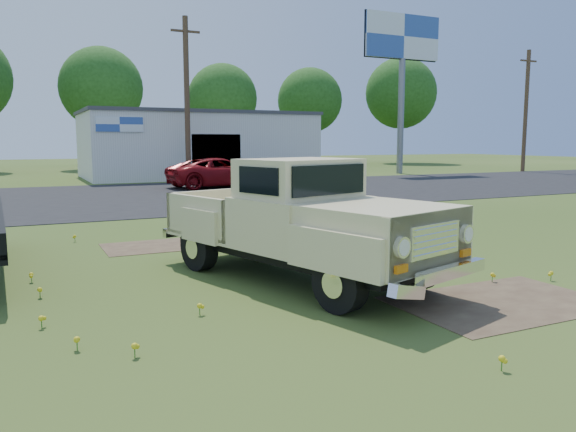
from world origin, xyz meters
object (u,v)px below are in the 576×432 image
(billboard, at_px, (402,51))
(red_pickup, at_px, (220,173))
(dark_sedan, at_px, (266,171))
(vintage_pickup_truck, at_px, (299,220))

(billboard, height_order, red_pickup, billboard)
(billboard, relative_size, red_pickup, 2.12)
(red_pickup, distance_m, dark_sedan, 3.64)
(vintage_pickup_truck, distance_m, dark_sedan, 21.70)
(billboard, xyz_separation_m, red_pickup, (-15.55, -6.14, -7.81))
(red_pickup, relative_size, dark_sedan, 1.32)
(billboard, bearing_deg, vintage_pickup_truck, -129.83)
(dark_sedan, bearing_deg, billboard, -76.54)
(vintage_pickup_truck, xyz_separation_m, red_pickup, (4.94, 18.43, -0.29))
(billboard, bearing_deg, dark_sedan, -160.02)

